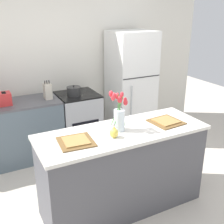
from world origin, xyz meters
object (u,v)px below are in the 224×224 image
object	(u,v)px
plate_setting_right	(166,121)
flower_vase	(119,115)
refrigerator	(131,86)
knife_block	(48,91)
pear_figurine	(114,132)
cooking_pot	(74,91)
stove_range	(79,121)
plate_setting_left	(76,141)
toaster	(1,99)

from	to	relation	value
plate_setting_right	flower_vase	bearing A→B (deg)	174.41
refrigerator	plate_setting_right	world-z (taller)	refrigerator
flower_vase	refrigerator	bearing A→B (deg)	55.41
knife_block	refrigerator	bearing A→B (deg)	1.14
flower_vase	knife_block	distance (m)	1.58
pear_figurine	cooking_pot	xyz separation A→B (m)	(0.19, 1.65, -0.05)
flower_vase	plate_setting_right	size ratio (longest dim) A/B	1.25
cooking_pot	pear_figurine	bearing A→B (deg)	-96.48
stove_range	flower_vase	size ratio (longest dim) A/B	2.03
pear_figurine	plate_setting_left	world-z (taller)	pear_figurine
refrigerator	flower_vase	bearing A→B (deg)	-124.59
stove_range	plate_setting_left	distance (m)	1.82
plate_setting_right	plate_setting_left	bearing A→B (deg)	180.00
pear_figurine	toaster	xyz separation A→B (m)	(-0.84, 1.68, -0.03)
pear_figurine	plate_setting_left	size ratio (longest dim) A/B	0.40
plate_setting_left	cooking_pot	xyz separation A→B (m)	(0.56, 1.58, -0.00)
flower_vase	plate_setting_left	xyz separation A→B (m)	(-0.49, -0.06, -0.16)
cooking_pot	knife_block	xyz separation A→B (m)	(-0.39, 0.02, 0.05)
stove_range	knife_block	world-z (taller)	knife_block
flower_vase	pear_figurine	bearing A→B (deg)	-134.34
flower_vase	plate_setting_right	bearing A→B (deg)	-5.59
plate_setting_left	knife_block	distance (m)	1.61
refrigerator	pear_figurine	xyz separation A→B (m)	(-1.21, -1.70, 0.10)
stove_range	toaster	bearing A→B (deg)	-178.80
refrigerator	toaster	size ratio (longest dim) A/B	6.37
stove_range	plate_setting_right	bearing A→B (deg)	-75.28
pear_figurine	plate_setting_left	xyz separation A→B (m)	(-0.37, 0.07, -0.04)
knife_block	toaster	bearing A→B (deg)	179.61
stove_range	cooking_pot	bearing A→B (deg)	-146.63
pear_figurine	knife_block	bearing A→B (deg)	96.80
stove_range	pear_figurine	distance (m)	1.81
toaster	knife_block	bearing A→B (deg)	-0.39
plate_setting_right	knife_block	bearing A→B (deg)	118.99
plate_setting_left	cooking_pot	distance (m)	1.68
cooking_pot	stove_range	bearing A→B (deg)	33.37
flower_vase	plate_setting_left	world-z (taller)	flower_vase
plate_setting_left	knife_block	world-z (taller)	knife_block
knife_block	plate_setting_right	bearing A→B (deg)	-61.01
flower_vase	stove_range	bearing A→B (deg)	85.07
cooking_pot	plate_setting_left	bearing A→B (deg)	-109.36
pear_figurine	plate_setting_right	xyz separation A→B (m)	(0.69, 0.07, -0.04)
refrigerator	toaster	distance (m)	2.05
plate_setting_left	plate_setting_right	distance (m)	1.06
flower_vase	toaster	distance (m)	1.83
stove_range	refrigerator	bearing A→B (deg)	0.04
toaster	plate_setting_left	bearing A→B (deg)	-73.70
plate_setting_left	flower_vase	bearing A→B (deg)	6.40
toaster	knife_block	size ratio (longest dim) A/B	1.04
flower_vase	plate_setting_right	xyz separation A→B (m)	(0.56, -0.06, -0.16)
pear_figurine	plate_setting_right	size ratio (longest dim) A/B	0.40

